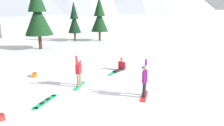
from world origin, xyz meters
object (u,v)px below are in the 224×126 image
loose_snowboard_near_left (45,101)px  pine_tree_leaning (74,20)px  pine_tree_slender (99,17)px  snowboarder_background (120,66)px  snowboarder_foreground (145,80)px  pine_tree_tall (38,13)px  snowboarder_midground (79,72)px  backpack_orange (34,75)px

loose_snowboard_near_left → pine_tree_leaning: bearing=86.6°
pine_tree_slender → snowboarder_background: bearing=-89.5°
snowboarder_background → pine_tree_leaning: bearing=104.0°
snowboarder_foreground → pine_tree_tall: size_ratio=0.27×
snowboarder_midground → loose_snowboard_near_left: snowboarder_midground is taller
pine_tree_slender → snowboarder_midground: bearing=-99.6°
snowboarder_foreground → loose_snowboard_near_left: 5.17m
snowboarder_midground → pine_tree_slender: 17.62m
backpack_orange → pine_tree_slender: size_ratio=0.09×
loose_snowboard_near_left → backpack_orange: bearing=107.9°
snowboarder_midground → backpack_orange: 3.86m
snowboarder_background → snowboarder_foreground: bearing=-85.7°
snowboarder_midground → backpack_orange: bearing=143.4°
snowboarder_midground → pine_tree_leaning: (-0.56, 17.17, 2.03)m
snowboarder_background → backpack_orange: (-6.08, -0.43, -0.21)m
snowboarder_foreground → snowboarder_background: bearing=94.3°
loose_snowboard_near_left → pine_tree_tall: 14.91m
snowboarder_midground → pine_tree_leaning: bearing=91.9°
loose_snowboard_near_left → pine_tree_slender: (4.60, 19.11, 3.26)m
snowboarder_foreground → pine_tree_leaning: 19.70m
snowboarder_background → loose_snowboard_near_left: snowboarder_background is taller
snowboarder_foreground → pine_tree_tall: pine_tree_tall is taller
snowboarder_midground → snowboarder_background: snowboarder_midground is taller
pine_tree_slender → pine_tree_leaning: bearing=-179.3°
backpack_orange → pine_tree_slender: 16.41m
loose_snowboard_near_left → pine_tree_tall: size_ratio=0.25×
loose_snowboard_near_left → pine_tree_leaning: pine_tree_leaning is taller
snowboarder_background → pine_tree_tall: pine_tree_tall is taller
snowboarder_midground → snowboarder_background: 4.10m
backpack_orange → pine_tree_slender: (5.95, 14.96, 3.16)m
pine_tree_slender → pine_tree_tall: bearing=-145.6°
snowboarder_foreground → backpack_orange: (-6.43, 4.27, -0.81)m
snowboarder_foreground → snowboarder_midground: (-3.40, 2.02, -0.02)m
snowboarder_background → pine_tree_tall: bearing=127.8°
pine_tree_leaning → pine_tree_tall: size_ratio=0.74×
snowboarder_foreground → loose_snowboard_near_left: (-5.08, 0.12, -0.90)m
loose_snowboard_near_left → backpack_orange: backpack_orange is taller
pine_tree_leaning → snowboarder_foreground: bearing=-78.4°
backpack_orange → pine_tree_tall: pine_tree_tall is taller
snowboarder_background → pine_tree_leaning: 15.15m
snowboarder_midground → loose_snowboard_near_left: (-1.69, -1.90, -0.88)m
loose_snowboard_near_left → pine_tree_leaning: size_ratio=0.33×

